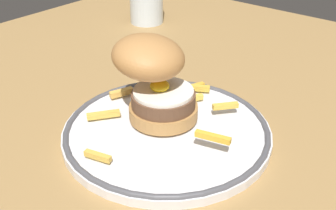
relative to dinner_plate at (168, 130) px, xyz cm
name	(u,v)px	position (x,y,z in cm)	size (l,w,h in cm)	color
ground_plane	(149,139)	(-0.25, 3.21, -2.84)	(119.78, 109.13, 4.00)	#9C7745
dinner_plate	(168,130)	(0.00, 0.00, 0.00)	(27.22, 27.22, 1.60)	silver
burger	(155,77)	(0.88, 2.92, 6.48)	(11.87, 12.84, 11.53)	#B07D43
fries_pile	(166,105)	(2.93, 2.66, 1.39)	(23.32, 21.11, 2.19)	gold
water_glass	(146,3)	(32.15, 32.47, 3.50)	(7.45, 7.45, 10.18)	silver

